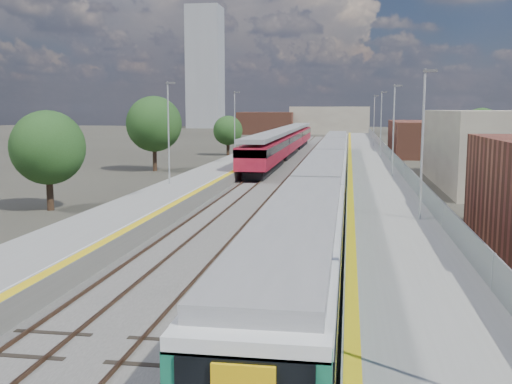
# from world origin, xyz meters

# --- Properties ---
(ground) EXTENTS (320.00, 320.00, 0.00)m
(ground) POSITION_xyz_m (0.00, 50.00, 0.00)
(ground) COLOR #47443A
(ground) RESTS_ON ground
(ballast_bed) EXTENTS (10.50, 155.00, 0.06)m
(ballast_bed) POSITION_xyz_m (-2.25, 52.50, 0.03)
(ballast_bed) COLOR #565451
(ballast_bed) RESTS_ON ground
(tracks) EXTENTS (8.96, 160.00, 0.17)m
(tracks) POSITION_xyz_m (-1.65, 54.18, 0.11)
(tracks) COLOR #4C3323
(tracks) RESTS_ON ground
(platform_right) EXTENTS (4.70, 155.00, 8.52)m
(platform_right) POSITION_xyz_m (5.28, 52.49, 0.54)
(platform_right) COLOR slate
(platform_right) RESTS_ON ground
(platform_left) EXTENTS (4.30, 155.00, 8.52)m
(platform_left) POSITION_xyz_m (-9.05, 52.49, 0.52)
(platform_left) COLOR slate
(platform_left) RESTS_ON ground
(buildings) EXTENTS (72.00, 185.50, 40.00)m
(buildings) POSITION_xyz_m (-18.12, 138.60, 10.70)
(buildings) COLOR brown
(buildings) RESTS_ON ground
(green_train) EXTENTS (2.66, 74.20, 2.93)m
(green_train) POSITION_xyz_m (1.50, 36.59, 2.06)
(green_train) COLOR black
(green_train) RESTS_ON ground
(red_train) EXTENTS (2.98, 60.34, 3.76)m
(red_train) POSITION_xyz_m (-5.50, 72.46, 2.22)
(red_train) COLOR black
(red_train) RESTS_ON ground
(tree_a) EXTENTS (4.78, 4.78, 6.48)m
(tree_a) POSITION_xyz_m (-16.17, 27.18, 4.08)
(tree_a) COLOR #382619
(tree_a) RESTS_ON ground
(tree_b) EXTENTS (5.81, 5.81, 7.87)m
(tree_b) POSITION_xyz_m (-17.23, 51.77, 4.96)
(tree_b) COLOR #382619
(tree_b) RESTS_ON ground
(tree_c) EXTENTS (4.11, 4.11, 5.58)m
(tree_c) POSITION_xyz_m (-13.79, 73.70, 3.50)
(tree_c) COLOR #382619
(tree_c) RESTS_ON ground
(tree_d) EXTENTS (4.91, 4.91, 6.66)m
(tree_d) POSITION_xyz_m (19.50, 70.51, 4.19)
(tree_d) COLOR #382619
(tree_d) RESTS_ON ground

